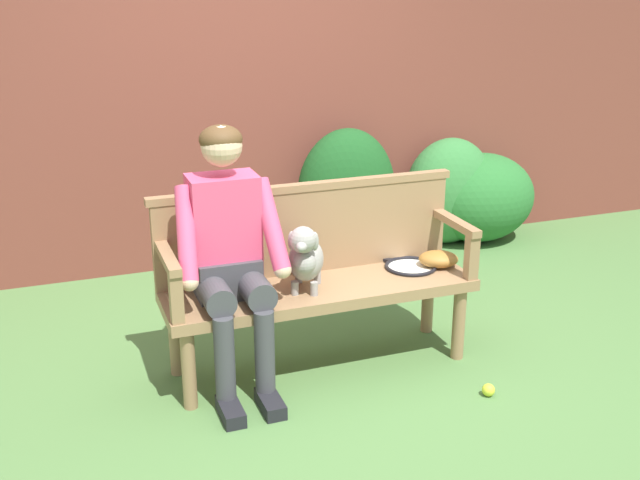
{
  "coord_description": "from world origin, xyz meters",
  "views": [
    {
      "loc": [
        -1.3,
        -3.5,
        2.03
      ],
      "look_at": [
        0.0,
        0.0,
        0.73
      ],
      "focal_mm": 43.05,
      "sensor_mm": 36.0,
      "label": 1
    }
  ],
  "objects_px": {
    "person_seated": "(229,248)",
    "tennis_racket": "(406,265)",
    "baseball_glove": "(438,259)",
    "tennis_ball": "(488,390)",
    "dog_on_bench": "(305,257)",
    "garden_bench": "(320,296)"
  },
  "relations": [
    {
      "from": "dog_on_bench",
      "to": "tennis_racket",
      "type": "bearing_deg",
      "value": 11.48
    },
    {
      "from": "garden_bench",
      "to": "tennis_racket",
      "type": "xyz_separation_m",
      "value": [
        0.54,
        0.08,
        0.07
      ]
    },
    {
      "from": "tennis_racket",
      "to": "baseball_glove",
      "type": "bearing_deg",
      "value": -19.31
    },
    {
      "from": "garden_bench",
      "to": "dog_on_bench",
      "type": "relative_size",
      "value": 4.37
    },
    {
      "from": "garden_bench",
      "to": "tennis_ball",
      "type": "relative_size",
      "value": 25.06
    },
    {
      "from": "dog_on_bench",
      "to": "tennis_racket",
      "type": "relative_size",
      "value": 0.68
    },
    {
      "from": "garden_bench",
      "to": "person_seated",
      "type": "xyz_separation_m",
      "value": [
        -0.49,
        -0.01,
        0.33
      ]
    },
    {
      "from": "tennis_racket",
      "to": "tennis_ball",
      "type": "relative_size",
      "value": 8.39
    },
    {
      "from": "person_seated",
      "to": "dog_on_bench",
      "type": "xyz_separation_m",
      "value": [
        0.39,
        -0.04,
        -0.08
      ]
    },
    {
      "from": "tennis_racket",
      "to": "tennis_ball",
      "type": "bearing_deg",
      "value": -77.79
    },
    {
      "from": "baseball_glove",
      "to": "person_seated",
      "type": "bearing_deg",
      "value": -156.94
    },
    {
      "from": "tennis_ball",
      "to": "baseball_glove",
      "type": "bearing_deg",
      "value": 87.91
    },
    {
      "from": "tennis_racket",
      "to": "person_seated",
      "type": "bearing_deg",
      "value": -175.08
    },
    {
      "from": "dog_on_bench",
      "to": "tennis_racket",
      "type": "xyz_separation_m",
      "value": [
        0.64,
        0.13,
        -0.18
      ]
    },
    {
      "from": "person_seated",
      "to": "tennis_racket",
      "type": "relative_size",
      "value": 2.43
    },
    {
      "from": "dog_on_bench",
      "to": "tennis_ball",
      "type": "xyz_separation_m",
      "value": [
        0.79,
        -0.54,
        -0.63
      ]
    },
    {
      "from": "garden_bench",
      "to": "person_seated",
      "type": "relative_size",
      "value": 1.23
    },
    {
      "from": "tennis_ball",
      "to": "garden_bench",
      "type": "bearing_deg",
      "value": 139.07
    },
    {
      "from": "dog_on_bench",
      "to": "baseball_glove",
      "type": "distance_m",
      "value": 0.83
    },
    {
      "from": "dog_on_bench",
      "to": "baseball_glove",
      "type": "xyz_separation_m",
      "value": [
        0.81,
        0.07,
        -0.14
      ]
    },
    {
      "from": "person_seated",
      "to": "dog_on_bench",
      "type": "distance_m",
      "value": 0.4
    },
    {
      "from": "baseball_glove",
      "to": "tennis_ball",
      "type": "xyz_separation_m",
      "value": [
        -0.02,
        -0.62,
        -0.49
      ]
    }
  ]
}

